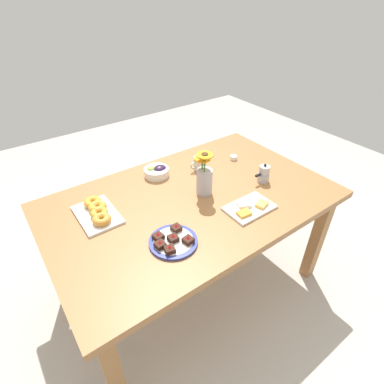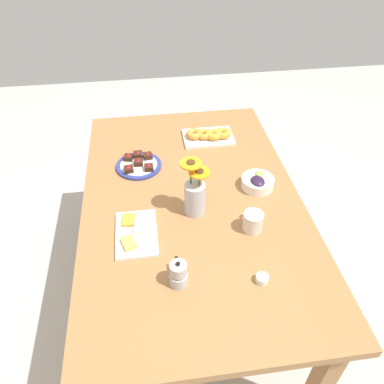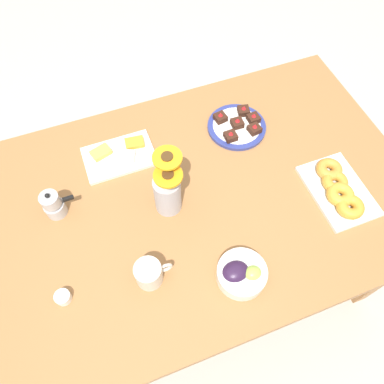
% 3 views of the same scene
% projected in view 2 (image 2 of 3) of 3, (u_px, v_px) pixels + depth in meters
% --- Properties ---
extents(ground_plane, '(6.00, 6.00, 0.00)m').
position_uv_depth(ground_plane, '(192.00, 291.00, 2.21)').
color(ground_plane, '#B7B2A8').
extents(dining_table, '(1.60, 1.00, 0.74)m').
position_uv_depth(dining_table, '(192.00, 212.00, 1.78)').
color(dining_table, '#9E6B3D').
rests_on(dining_table, ground_plane).
extents(coffee_mug, '(0.12, 0.08, 0.09)m').
position_uv_depth(coffee_mug, '(253.00, 221.00, 1.55)').
color(coffee_mug, beige).
rests_on(coffee_mug, dining_table).
extents(grape_bowl, '(0.15, 0.15, 0.07)m').
position_uv_depth(grape_bowl, '(258.00, 182.00, 1.77)').
color(grape_bowl, white).
rests_on(grape_bowl, dining_table).
extents(cheese_platter, '(0.26, 0.17, 0.03)m').
position_uv_depth(cheese_platter, '(136.00, 233.00, 1.55)').
color(cheese_platter, white).
rests_on(cheese_platter, dining_table).
extents(croissant_platter, '(0.19, 0.28, 0.05)m').
position_uv_depth(croissant_platter, '(209.00, 135.00, 2.09)').
color(croissant_platter, white).
rests_on(croissant_platter, dining_table).
extents(jam_cup_honey, '(0.05, 0.05, 0.03)m').
position_uv_depth(jam_cup_honey, '(262.00, 279.00, 1.37)').
color(jam_cup_honey, white).
rests_on(jam_cup_honey, dining_table).
extents(dessert_plate, '(0.23, 0.23, 0.05)m').
position_uv_depth(dessert_plate, '(139.00, 165.00, 1.90)').
color(dessert_plate, navy).
rests_on(dessert_plate, dining_table).
extents(flower_vase, '(0.10, 0.12, 0.26)m').
position_uv_depth(flower_vase, '(195.00, 195.00, 1.60)').
color(flower_vase, '#B2B2BC').
rests_on(flower_vase, dining_table).
extents(moka_pot, '(0.11, 0.07, 0.12)m').
position_uv_depth(moka_pot, '(178.00, 274.00, 1.35)').
color(moka_pot, '#B7B7BC').
rests_on(moka_pot, dining_table).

